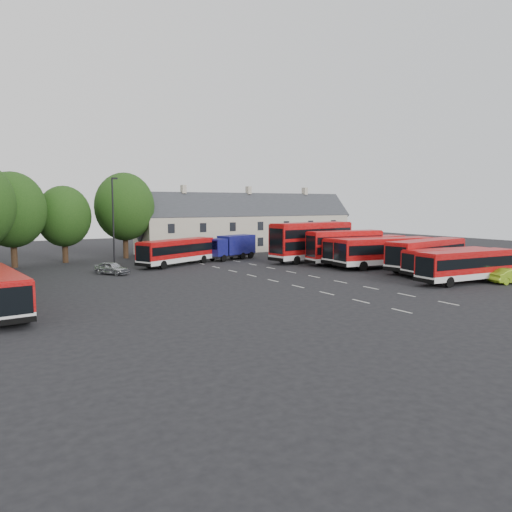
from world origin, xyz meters
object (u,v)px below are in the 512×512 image
object	(u,v)px
bus_row_a	(467,264)
box_truck	(232,246)
silver_car	(112,268)
lamppost	(113,221)
lime_car	(512,276)
bus_dd_south	(345,245)

from	to	relation	value
bus_row_a	box_truck	world-z (taller)	box_truck
silver_car	lamppost	size ratio (longest dim) A/B	0.39
silver_car	lamppost	bearing A→B (deg)	37.33
box_truck	lime_car	world-z (taller)	box_truck
lamppost	bus_dd_south	bearing A→B (deg)	-18.95
silver_car	bus_dd_south	bearing A→B (deg)	-44.15
bus_row_a	lamppost	world-z (taller)	lamppost
bus_row_a	lamppost	xyz separation A→B (m)	(-25.40, 25.89, 3.62)
box_truck	bus_dd_south	bearing A→B (deg)	-69.72
lime_car	bus_row_a	bearing A→B (deg)	69.07
bus_row_a	lime_car	bearing A→B (deg)	-30.25
bus_row_a	lime_car	xyz separation A→B (m)	(3.40, -2.36, -1.13)
bus_dd_south	box_truck	distance (m)	14.96
lime_car	lamppost	size ratio (longest dim) A/B	0.42
bus_dd_south	lime_car	xyz separation A→B (m)	(3.13, -19.44, -1.62)
bus_row_a	silver_car	bearing A→B (deg)	143.44
silver_car	lamppost	world-z (taller)	lamppost
box_truck	lamppost	distance (m)	17.07
box_truck	silver_car	size ratio (longest dim) A/B	1.92
silver_car	lamppost	distance (m)	5.64
lime_car	lamppost	xyz separation A→B (m)	(-28.80, 28.25, 4.74)
bus_dd_south	silver_car	distance (m)	27.46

